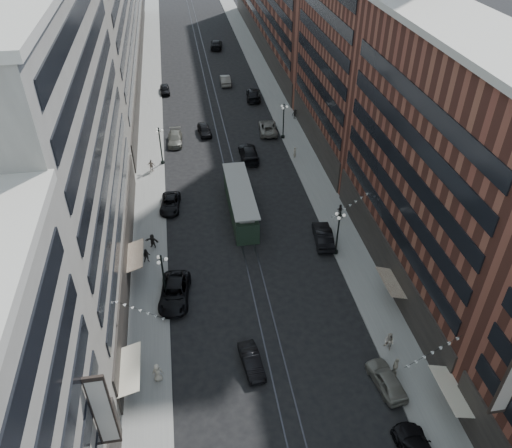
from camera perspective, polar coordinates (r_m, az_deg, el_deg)
ground at (r=76.86m, az=-3.72°, el=9.24°), size 220.00×220.00×0.00m
sidewalk_west at (r=85.71m, az=-11.97°, el=11.59°), size 4.00×180.00×0.15m
sidewalk_east at (r=87.29m, az=2.89°, el=12.82°), size 4.00×180.00×0.15m
rail_west at (r=85.78m, az=-4.96°, el=12.23°), size 0.12×180.00×0.02m
rail_east at (r=85.88m, az=-4.01°, el=12.31°), size 0.12×180.00×0.02m
building_west_mid at (r=47.44m, az=-21.57°, el=7.26°), size 8.00×36.00×28.00m
building_west_far at (r=106.89m, az=-16.31°, el=23.33°), size 8.00×90.00×26.00m
building_east_mid at (r=48.77m, az=20.57°, el=5.59°), size 8.00×30.00×24.00m
lamppost_sw_far at (r=48.40m, az=-10.52°, el=-5.86°), size 1.03×1.14×5.52m
lamppost_sw_mid at (r=70.81m, az=-10.87°, el=8.92°), size 1.03×1.14×5.52m
lamppost_se_far at (r=53.62m, az=9.35°, el=-0.85°), size 1.03×1.14×5.52m
lamppost_se_mid at (r=76.80m, az=3.16°, el=11.81°), size 1.03×1.14×5.52m
streetcar at (r=60.01m, az=-1.79°, el=2.48°), size 2.81×12.71×3.52m
car_2 at (r=49.82m, az=-9.27°, el=-7.75°), size 3.54×6.36×1.68m
car_4 at (r=43.99m, az=14.71°, el=-16.84°), size 2.45×4.83×1.58m
car_5 at (r=43.91m, az=-0.50°, el=-15.41°), size 1.98×4.36×1.39m
pedestrian_1 at (r=43.49m, az=-11.18°, el=-16.31°), size 0.94×0.56×1.86m
pedestrian_2 at (r=54.33m, az=-12.39°, el=-3.56°), size 0.84×0.49×1.67m
pedestrian_4 at (r=44.63m, az=15.67°, el=-15.40°), size 0.89×1.20×1.87m
car_7 at (r=62.34m, az=-9.78°, el=2.32°), size 2.82×5.17×1.38m
car_8 at (r=77.32m, az=-9.23°, el=9.63°), size 2.38×5.32×1.51m
car_9 at (r=95.73m, az=-10.38°, el=14.90°), size 1.87×4.28×1.43m
car_10 at (r=56.46m, az=7.68°, el=-1.33°), size 2.43×5.43×1.73m
car_11 at (r=79.56m, az=1.37°, el=10.95°), size 3.26×6.03×1.61m
car_12 at (r=91.70m, az=-0.31°, el=14.61°), size 3.18×6.31×1.76m
car_13 at (r=79.34m, az=-5.91°, el=10.65°), size 2.25×4.63×1.52m
car_14 at (r=98.46m, az=-3.52°, el=16.11°), size 1.88×5.09×1.67m
pedestrian_5 at (r=56.20m, az=-11.76°, el=-1.90°), size 1.62×1.02×1.69m
pedestrian_6 at (r=70.06m, az=-11.87°, el=6.55°), size 1.15×0.75×1.81m
pedestrian_7 at (r=60.77m, az=9.57°, el=1.61°), size 0.85×0.74×1.53m
pedestrian_8 at (r=72.05m, az=4.44°, el=8.13°), size 0.75×0.72×1.74m
pedestrian_9 at (r=83.97m, az=4.46°, el=12.42°), size 1.12×0.60×1.64m
car_extra_0 at (r=119.31m, az=-4.56°, el=19.80°), size 3.26×6.42×1.79m
car_extra_1 at (r=72.13m, az=-0.84°, el=8.15°), size 2.51×6.08×1.76m
pedestrian_extra_0 at (r=46.25m, az=14.98°, el=-12.83°), size 0.84×1.03×1.85m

